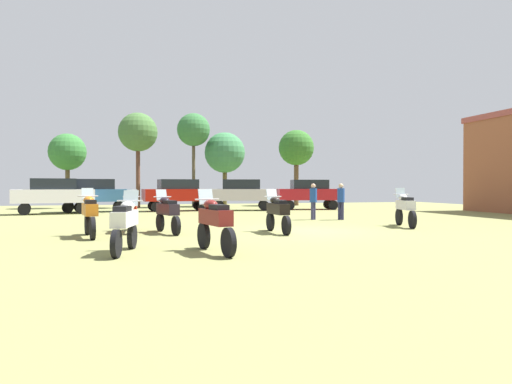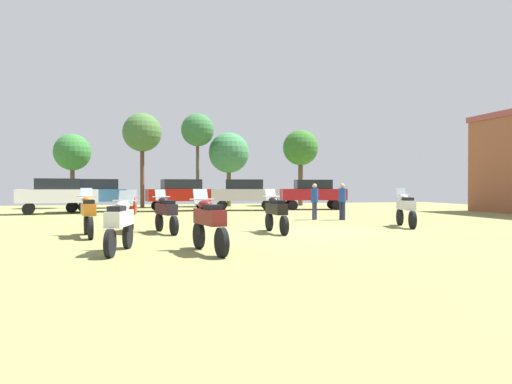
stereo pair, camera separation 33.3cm
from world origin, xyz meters
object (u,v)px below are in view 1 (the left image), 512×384
object	(u,v)px
motorcycle_8	(131,211)
person_1	(341,199)
tree_1	(225,153)
tree_3	(296,148)
car_3	(53,193)
car_4	(94,193)
tree_4	(194,131)
motorcycle_6	(405,208)
motorcycle_7	(278,211)
motorcycle_4	(90,213)
motorcycle_1	(167,212)
motorcycle_3	(125,222)
motorcycle_5	(215,221)
car_5	(309,192)
tree_2	(138,133)
person_2	(313,199)
tree_5	(67,152)
car_1	(241,192)
car_2	(178,193)

from	to	relation	value
motorcycle_8	person_1	distance (m)	10.09
tree_1	tree_3	world-z (taller)	tree_3
car_3	tree_1	size ratio (longest dim) A/B	0.79
car_4	person_1	distance (m)	15.37
car_3	tree_4	world-z (taller)	tree_4
motorcycle_8	person_1	size ratio (longest dim) A/B	1.31
motorcycle_6	car_3	bearing A→B (deg)	154.15
tree_1	motorcycle_7	bearing A→B (deg)	-96.04
motorcycle_4	person_1	world-z (taller)	person_1
motorcycle_1	motorcycle_3	size ratio (longest dim) A/B	1.03
motorcycle_8	tree_4	xyz separation A→B (m)	(4.47, 18.77, 5.03)
motorcycle_5	car_5	bearing A→B (deg)	51.68
motorcycle_5	motorcycle_7	size ratio (longest dim) A/B	0.99
motorcycle_1	tree_2	world-z (taller)	tree_2
motorcycle_3	tree_1	bearing A→B (deg)	86.45
motorcycle_8	tree_1	xyz separation A→B (m)	(6.99, 19.45, 3.44)
motorcycle_3	tree_3	bearing A→B (deg)	74.78
car_3	person_2	distance (m)	14.85
tree_5	motorcycle_3	bearing A→B (deg)	-79.94
tree_1	tree_4	distance (m)	3.05
motorcycle_8	person_2	size ratio (longest dim) A/B	1.32
motorcycle_4	person_1	bearing A→B (deg)	14.38
car_1	car_3	world-z (taller)	same
motorcycle_3	person_2	bearing A→B (deg)	60.23
car_5	motorcycle_1	bearing A→B (deg)	152.70
motorcycle_4	person_2	distance (m)	10.85
motorcycle_7	motorcycle_8	xyz separation A→B (m)	(-4.77, 1.53, -0.01)
car_5	person_1	bearing A→B (deg)	176.88
motorcycle_1	motorcycle_4	size ratio (longest dim) A/B	0.98
car_1	tree_2	size ratio (longest dim) A/B	0.66
motorcycle_1	tree_4	xyz separation A→B (m)	(3.31, 19.49, 5.03)
motorcycle_5	tree_4	bearing A→B (deg)	72.81
person_1	tree_5	world-z (taller)	tree_5
motorcycle_1	car_5	distance (m)	17.43
motorcycle_1	car_4	world-z (taller)	car_4
motorcycle_8	car_1	bearing A→B (deg)	64.49
car_4	tree_5	xyz separation A→B (m)	(-2.19, 5.52, 2.79)
person_1	motorcycle_3	bearing A→B (deg)	104.50
motorcycle_6	car_1	world-z (taller)	car_1
person_2	tree_5	size ratio (longest dim) A/B	0.32
person_1	motorcycle_1	bearing A→B (deg)	89.29
motorcycle_3	person_1	xyz separation A→B (m)	(9.56, 8.77, 0.27)
car_5	tree_5	xyz separation A→B (m)	(-16.04, 5.83, 2.79)
motorcycle_5	car_1	bearing A→B (deg)	64.08
motorcycle_4	car_3	xyz separation A→B (m)	(-3.06, 13.31, 0.43)
car_2	tree_3	distance (m)	12.36
motorcycle_6	person_1	world-z (taller)	person_1
motorcycle_5	car_3	distance (m)	18.72
person_1	car_5	bearing A→B (deg)	-40.67
car_5	tree_5	world-z (taller)	tree_5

